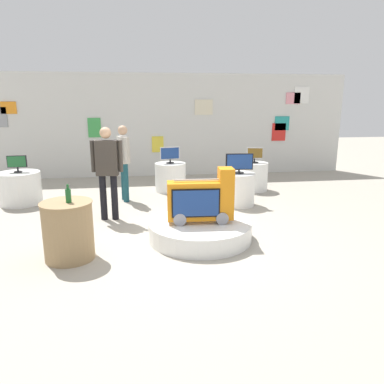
{
  "coord_description": "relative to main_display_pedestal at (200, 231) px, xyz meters",
  "views": [
    {
      "loc": [
        -0.6,
        -5.36,
        2.12
      ],
      "look_at": [
        0.18,
        0.21,
        0.71
      ],
      "focal_mm": 34.36,
      "sensor_mm": 36.0,
      "label": 1
    }
  ],
  "objects": [
    {
      "name": "tv_on_center_rear",
      "position": [
        -3.41,
        2.55,
        0.73
      ],
      "size": [
        0.38,
        0.16,
        0.35
      ],
      "color": "black",
      "rests_on": "display_pedestal_center_rear"
    },
    {
      "name": "bottle_on_side_table",
      "position": [
        -1.84,
        -0.49,
        0.77
      ],
      "size": [
        0.07,
        0.07,
        0.25
      ],
      "color": "#195926",
      "rests_on": "side_table_round"
    },
    {
      "name": "shopper_browsing_near_truck",
      "position": [
        -1.47,
        1.22,
        0.84
      ],
      "size": [
        0.56,
        0.23,
        1.67
      ],
      "color": "black",
      "rests_on": "ground"
    },
    {
      "name": "novelty_firetruck_tv",
      "position": [
        0.02,
        -0.01,
        0.49
      ],
      "size": [
        1.02,
        0.4,
        0.85
      ],
      "color": "gray",
      "rests_on": "main_display_pedestal"
    },
    {
      "name": "main_display_pedestal",
      "position": [
        0.0,
        0.0,
        0.0
      ],
      "size": [
        1.6,
        1.6,
        0.28
      ],
      "primitive_type": "cylinder",
      "color": "white",
      "rests_on": "ground"
    },
    {
      "name": "display_pedestal_far_right",
      "position": [
        1.81,
        3.04,
        0.2
      ],
      "size": [
        0.67,
        0.67,
        0.67
      ],
      "primitive_type": "cylinder",
      "color": "white",
      "rests_on": "ground"
    },
    {
      "name": "ground_plane",
      "position": [
        -0.28,
        0.01,
        -0.14
      ],
      "size": [
        30.0,
        30.0,
        0.0
      ],
      "primitive_type": "plane",
      "color": "#A8A091"
    },
    {
      "name": "display_pedestal_left_rear",
      "position": [
        1.1,
        1.81,
        0.2
      ],
      "size": [
        0.66,
        0.66,
        0.67
      ],
      "primitive_type": "cylinder",
      "color": "white",
      "rests_on": "ground"
    },
    {
      "name": "back_wall_display",
      "position": [
        -0.27,
        5.2,
        1.29
      ],
      "size": [
        10.8,
        0.13,
        2.86
      ],
      "color": "silver",
      "rests_on": "ground"
    },
    {
      "name": "side_table_round",
      "position": [
        -1.89,
        -0.46,
        0.27
      ],
      "size": [
        0.69,
        0.69,
        0.81
      ],
      "color": "#9E7F56",
      "rests_on": "ground"
    },
    {
      "name": "tv_on_far_right",
      "position": [
        1.81,
        3.03,
        0.73
      ],
      "size": [
        0.37,
        0.2,
        0.36
      ],
      "color": "black",
      "rests_on": "display_pedestal_far_right"
    },
    {
      "name": "shopper_browsing_rear",
      "position": [
        -1.24,
        2.49,
        0.8
      ],
      "size": [
        0.28,
        0.55,
        1.62
      ],
      "color": "#194751",
      "rests_on": "ground"
    },
    {
      "name": "display_pedestal_center_rear",
      "position": [
        -3.41,
        2.55,
        0.2
      ],
      "size": [
        0.85,
        0.85,
        0.67
      ],
      "primitive_type": "cylinder",
      "color": "white",
      "rests_on": "ground"
    },
    {
      "name": "tv_on_left_rear",
      "position": [
        1.1,
        1.81,
        0.75
      ],
      "size": [
        0.56,
        0.2,
        0.4
      ],
      "color": "black",
      "rests_on": "display_pedestal_left_rear"
    },
    {
      "name": "display_pedestal_right_rear",
      "position": [
        -0.19,
        3.25,
        0.2
      ],
      "size": [
        0.73,
        0.73,
        0.67
      ],
      "primitive_type": "cylinder",
      "color": "white",
      "rests_on": "ground"
    },
    {
      "name": "tv_on_right_rear",
      "position": [
        -0.19,
        3.25,
        0.75
      ],
      "size": [
        0.47,
        0.18,
        0.38
      ],
      "color": "black",
      "rests_on": "display_pedestal_right_rear"
    }
  ]
}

